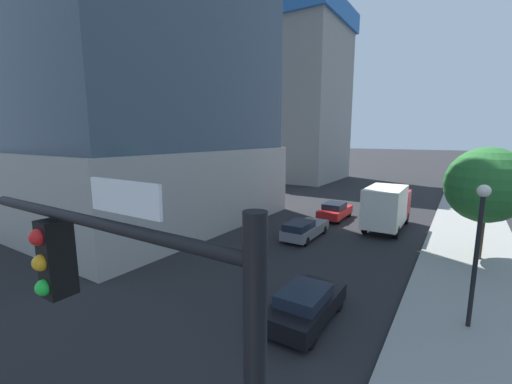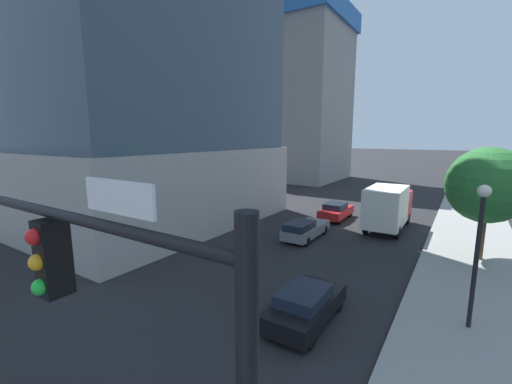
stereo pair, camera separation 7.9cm
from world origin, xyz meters
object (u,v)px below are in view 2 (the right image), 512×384
car_gray (305,229)px  car_red (336,211)px  construction_building (294,89)px  traffic_light_pole (143,372)px  car_black (305,305)px  street_tree (487,185)px  box_truck (388,206)px  street_lamp (479,235)px

car_gray → car_red: (-0.00, 6.47, 0.06)m
construction_building → traffic_light_pole: (22.43, -48.86, -10.33)m
car_black → car_red: size_ratio=0.99×
car_black → street_tree: bearing=62.5°
box_truck → construction_building: bearing=129.5°
traffic_light_pole → street_tree: (3.89, 20.13, -0.16)m
box_truck → car_black: bearing=-90.0°
box_truck → street_lamp: bearing=-66.7°
traffic_light_pole → street_lamp: 12.16m
street_tree → car_gray: 11.03m
construction_building → street_tree: size_ratio=5.63×
construction_building → traffic_light_pole: bearing=-65.3°
street_tree → car_black: size_ratio=1.52×
car_gray → street_tree: bearing=8.9°
traffic_light_pole → street_lamp: bearing=73.7°
car_gray → car_red: size_ratio=1.10×
traffic_light_pole → car_red: traffic_light_pole is taller
street_lamp → car_gray: bearing=144.8°
car_red → box_truck: 4.63m
traffic_light_pole → box_truck: size_ratio=0.99×
street_tree → car_red: bearing=154.6°
construction_building → box_truck: (20.47, -24.79, -13.05)m
street_tree → box_truck: (-5.86, 3.94, -2.57)m
car_black → car_gray: 10.61m
street_lamp → traffic_light_pole: bearing=-106.3°
construction_building → traffic_light_pole: 54.75m
traffic_light_pole → car_black: (-1.96, 8.87, -3.88)m
construction_building → street_lamp: size_ratio=6.78×
construction_building → car_black: size_ratio=8.57×
street_lamp → car_red: bearing=126.1°
car_black → box_truck: 15.24m
car_gray → traffic_light_pole: bearing=-71.1°
car_black → car_red: car_red is taller
construction_building → box_truck: bearing=-50.5°
street_tree → car_red: (-10.25, 4.87, -3.68)m
street_lamp → construction_building: bearing=124.8°
construction_building → car_red: (16.07, -23.86, -14.17)m
traffic_light_pole → car_black: size_ratio=1.55×
box_truck → traffic_light_pole: bearing=-85.3°
traffic_light_pole → car_red: bearing=104.3°
traffic_light_pole → street_lamp: size_ratio=1.23×
car_black → construction_building: bearing=117.1°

